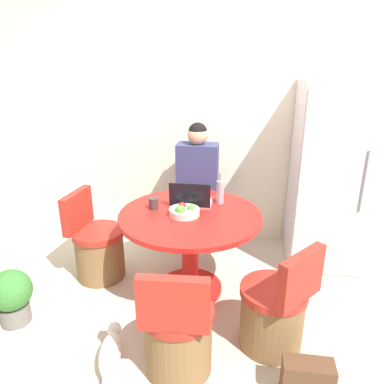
% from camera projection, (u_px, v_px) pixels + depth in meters
% --- Properties ---
extents(ground_plane, '(12.00, 12.00, 0.00)m').
position_uv_depth(ground_plane, '(182.00, 310.00, 3.02)').
color(ground_plane, beige).
extents(wall_back, '(7.00, 0.06, 2.60)m').
position_uv_depth(wall_back, '(204.00, 120.00, 3.84)').
color(wall_back, silver).
rests_on(wall_back, ground_plane).
extents(refrigerator, '(0.66, 0.71, 1.75)m').
position_uv_depth(refrigerator, '(330.00, 177.00, 3.45)').
color(refrigerator, silver).
rests_on(refrigerator, ground_plane).
extents(dining_table, '(1.16, 1.16, 0.73)m').
position_uv_depth(dining_table, '(190.00, 235.00, 3.10)').
color(dining_table, red).
rests_on(dining_table, ground_plane).
extents(chair_near_right_corner, '(0.53, 0.53, 0.81)m').
position_uv_depth(chair_near_right_corner, '(274.00, 313.00, 2.58)').
color(chair_near_right_corner, brown).
rests_on(chair_near_right_corner, ground_plane).
extents(chair_left_side, '(0.47, 0.46, 0.81)m').
position_uv_depth(chair_left_side, '(98.00, 249.00, 3.41)').
color(chair_left_side, brown).
rests_on(chair_left_side, ground_plane).
extents(chair_near_camera, '(0.46, 0.46, 0.81)m').
position_uv_depth(chair_near_camera, '(178.00, 335.00, 2.37)').
color(chair_near_camera, brown).
rests_on(chair_near_camera, ground_plane).
extents(person_seated, '(0.40, 0.37, 1.34)m').
position_uv_depth(person_seated, '(198.00, 182.00, 3.78)').
color(person_seated, '#2D2D38').
rests_on(person_seated, ground_plane).
extents(laptop, '(0.35, 0.25, 0.22)m').
position_uv_depth(laptop, '(192.00, 200.00, 3.19)').
color(laptop, '#B7B7BC').
rests_on(laptop, dining_table).
extents(fruit_bowl, '(0.24, 0.24, 0.10)m').
position_uv_depth(fruit_bowl, '(184.00, 211.00, 2.99)').
color(fruit_bowl, beige).
rests_on(fruit_bowl, dining_table).
extents(coffee_cup, '(0.08, 0.08, 0.10)m').
position_uv_depth(coffee_cup, '(154.00, 204.00, 3.10)').
color(coffee_cup, '#383333').
rests_on(coffee_cup, dining_table).
extents(bottle, '(0.07, 0.07, 0.28)m').
position_uv_depth(bottle, '(220.00, 191.00, 3.20)').
color(bottle, '#9999A3').
rests_on(bottle, dining_table).
extents(cat, '(0.21, 0.48, 0.18)m').
position_uv_depth(cat, '(110.00, 352.00, 2.48)').
color(cat, white).
rests_on(cat, ground_plane).
extents(potted_plant, '(0.31, 0.31, 0.44)m').
position_uv_depth(potted_plant, '(12.00, 295.00, 2.82)').
color(potted_plant, slate).
rests_on(potted_plant, ground_plane).
extents(handbag, '(0.30, 0.14, 0.26)m').
position_uv_depth(handbag, '(307.00, 380.00, 2.23)').
color(handbag, brown).
rests_on(handbag, ground_plane).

